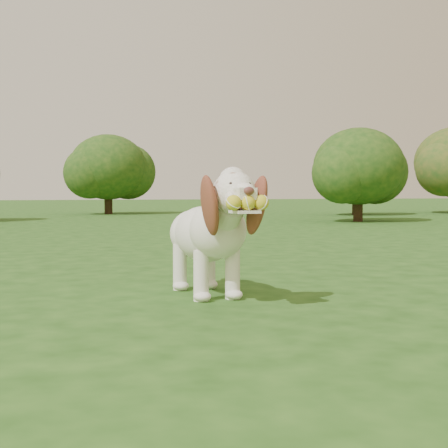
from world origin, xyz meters
name	(u,v)px	position (x,y,z in m)	size (l,w,h in m)	color
ground	(207,299)	(0.00, 0.00, 0.00)	(80.00, 80.00, 0.00)	#1C4213
dog	(210,229)	(0.03, 0.06, 0.37)	(0.37, 1.06, 0.69)	white
shrub_d	(359,166)	(5.12, 7.28, 1.04)	(1.71, 1.71, 1.77)	#382314
shrub_f	(356,170)	(6.76, 10.21, 1.08)	(1.77, 1.77, 1.83)	#382314
shrub_i	(108,167)	(1.14, 12.70, 1.18)	(1.93, 1.93, 2.00)	#382314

